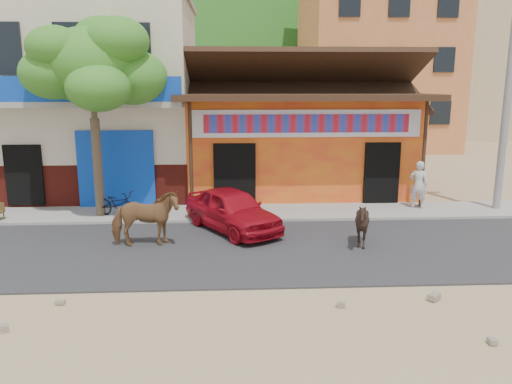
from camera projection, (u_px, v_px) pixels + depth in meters
ground at (258, 290)px, 10.18m from camera, size 120.00×120.00×0.00m
road at (253, 249)px, 12.62m from camera, size 60.00×5.00×0.04m
sidewalk at (248, 213)px, 16.02m from camera, size 60.00×2.00×0.12m
dance_club at (295, 144)px, 19.66m from camera, size 8.00×6.00×3.60m
cafe_building at (99, 101)px, 18.92m from camera, size 7.00×6.00×7.00m
apartment_front at (374, 55)px, 32.80m from camera, size 9.00×9.00×12.00m
apartment_rear at (464, 73)px, 39.32m from camera, size 8.00×8.00×10.00m
hillside at (233, 32)px, 75.98m from camera, size 100.00×40.00×24.00m
tree at (94, 118)px, 14.95m from camera, size 3.00×3.00×6.00m
utility_pole at (509, 84)px, 15.58m from camera, size 0.24×0.24×8.00m
cow_tan at (145, 219)px, 12.67m from camera, size 1.79×0.95×1.46m
cow_dark at (362, 224)px, 12.67m from camera, size 1.43×1.39×1.19m
red_car at (232, 210)px, 14.10m from camera, size 3.07×3.76×1.20m
scooter at (118, 204)px, 15.25m from camera, size 1.64×1.25×0.83m
pedestrian at (418, 184)px, 16.32m from camera, size 0.67×0.57×1.56m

